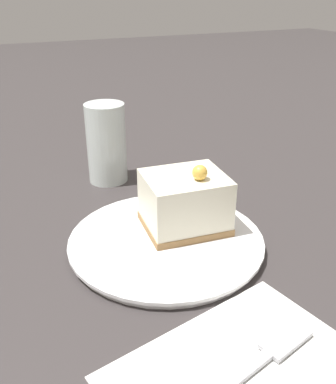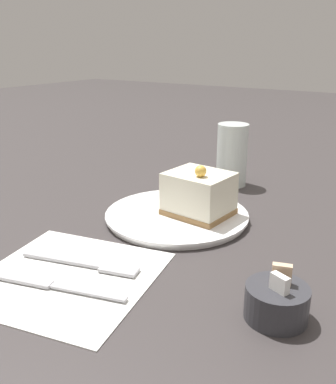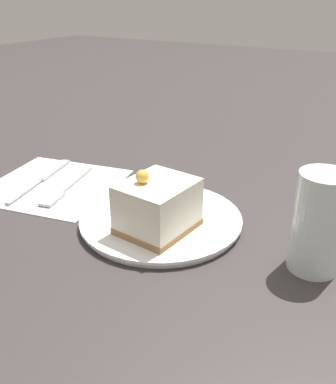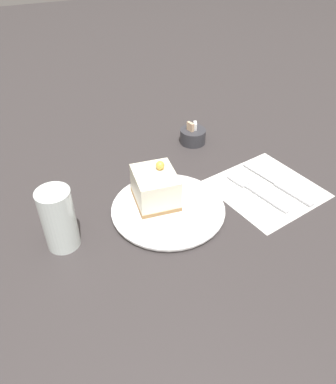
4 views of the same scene
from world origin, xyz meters
The scene contains 8 objects.
ground_plane centered at (0.00, 0.00, 0.00)m, with size 4.00×4.00×0.00m, color #383333.
plate centered at (0.02, 0.02, 0.01)m, with size 0.23×0.23×0.01m.
cake_slice centered at (0.01, 0.05, 0.05)m, with size 0.09×0.10×0.09m.
napkin centered at (0.25, 0.00, 0.00)m, with size 0.24×0.24×0.00m.
fork centered at (0.22, 0.01, 0.01)m, with size 0.06×0.16×0.00m.
knife centered at (0.28, -0.01, 0.01)m, with size 0.06×0.19×0.00m.
sugar_bowl centered at (0.19, 0.24, 0.02)m, with size 0.07×0.07×0.06m.
drinking_glass centered at (-0.19, 0.01, 0.06)m, with size 0.06×0.06×0.12m.
Camera 2 is at (0.57, 0.35, 0.27)m, focal length 40.00 mm.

